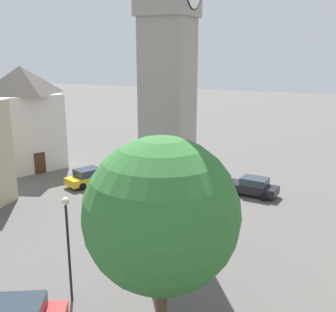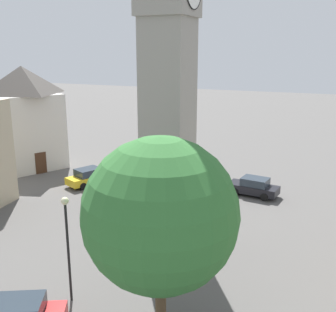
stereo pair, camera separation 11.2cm
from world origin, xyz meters
name	(u,v)px [view 1 (the left image)]	position (x,y,z in m)	size (l,w,h in m)	color
ground_plane	(168,242)	(0.00, 0.00, 0.00)	(200.00, 200.00, 0.00)	#565451
clock_tower	(168,9)	(0.00, 0.00, 13.78)	(3.89, 3.89, 23.49)	gray
car_silver_kerb	(89,177)	(7.25, 11.04, 0.76)	(4.46, 3.11, 1.53)	gold
car_red_corner	(253,187)	(10.62, -2.89, 0.76)	(2.14, 4.29, 1.53)	black
car_white_side	(164,179)	(9.42, 4.64, 0.76)	(4.39, 2.52, 1.53)	red
pedestrian	(100,229)	(-1.98, 3.71, 1.01)	(0.46, 0.39, 1.69)	black
tree	(161,215)	(-8.09, -3.39, 5.58)	(6.04, 6.04, 8.61)	brown
building_terrace_right	(24,117)	(9.45, 20.12, 5.21)	(8.42, 8.41, 10.22)	beige
lamp_post	(68,233)	(-7.40, 1.71, 3.49)	(0.36, 0.36, 5.25)	black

